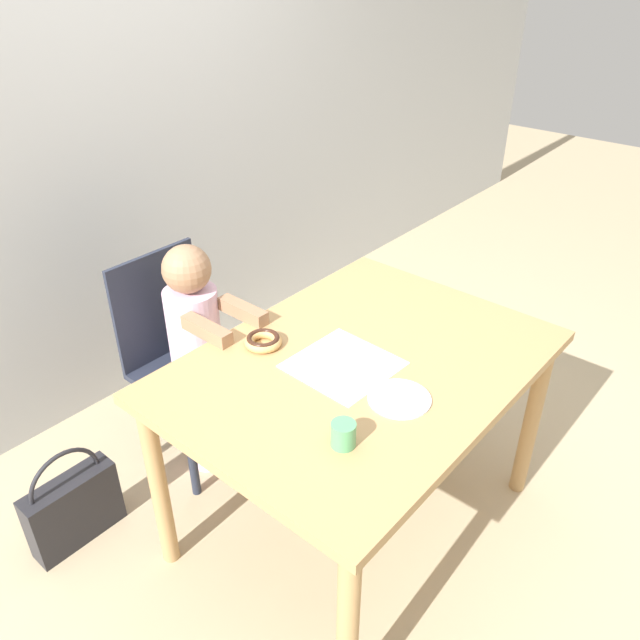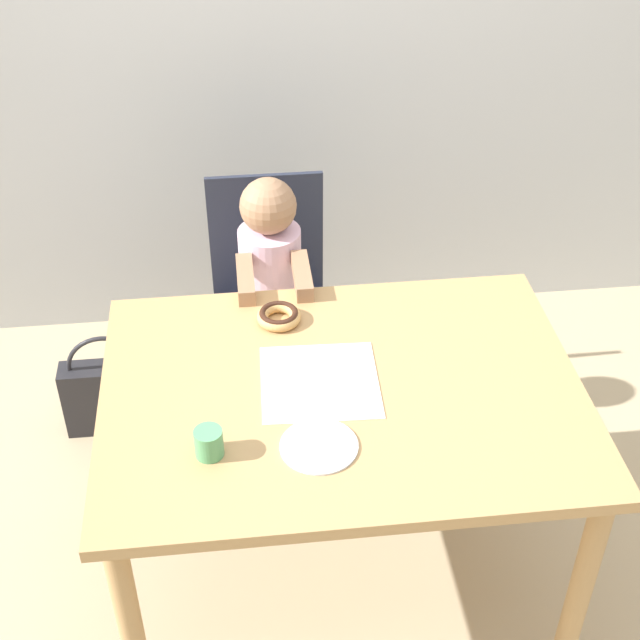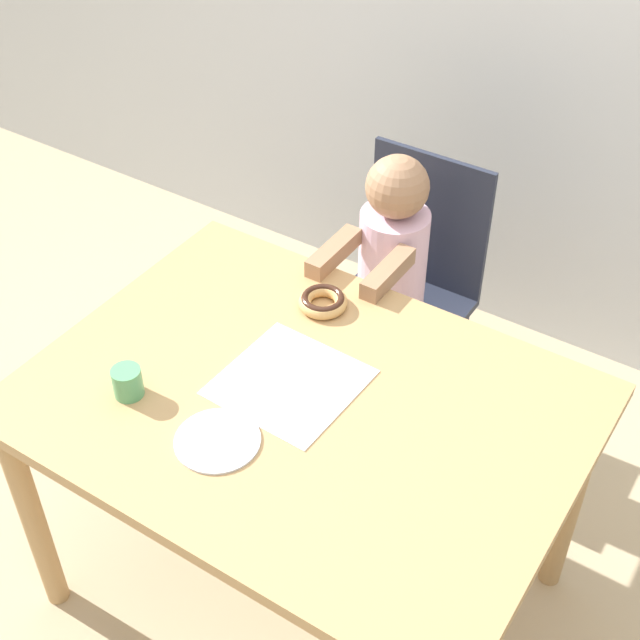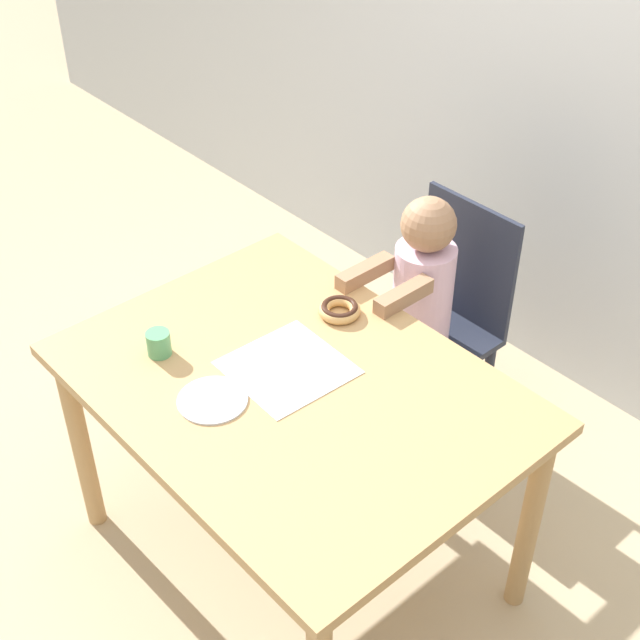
{
  "view_description": "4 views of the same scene",
  "coord_description": "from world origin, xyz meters",
  "px_view_note": "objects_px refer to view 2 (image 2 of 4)",
  "views": [
    {
      "loc": [
        -1.35,
        -0.97,
        1.92
      ],
      "look_at": [
        -0.04,
        0.14,
        0.87
      ],
      "focal_mm": 35.0,
      "sensor_mm": 36.0,
      "label": 1
    },
    {
      "loc": [
        -0.25,
        -1.73,
        2.28
      ],
      "look_at": [
        -0.04,
        0.14,
        0.87
      ],
      "focal_mm": 50.0,
      "sensor_mm": 36.0,
      "label": 2
    },
    {
      "loc": [
        0.81,
        -1.18,
        2.21
      ],
      "look_at": [
        -0.04,
        0.14,
        0.87
      ],
      "focal_mm": 50.0,
      "sensor_mm": 36.0,
      "label": 3
    },
    {
      "loc": [
        1.42,
        -1.16,
        2.36
      ],
      "look_at": [
        -0.04,
        0.14,
        0.87
      ],
      "focal_mm": 50.0,
      "sensor_mm": 36.0,
      "label": 4
    }
  ],
  "objects_px": {
    "donut": "(279,316)",
    "handbag": "(111,394)",
    "cup": "(209,443)",
    "child_figure": "(272,308)",
    "chair": "(271,303)"
  },
  "relations": [
    {
      "from": "handbag",
      "to": "donut",
      "type": "bearing_deg",
      "value": -36.31
    },
    {
      "from": "child_figure",
      "to": "donut",
      "type": "distance_m",
      "value": 0.44
    },
    {
      "from": "chair",
      "to": "cup",
      "type": "bearing_deg",
      "value": -101.55
    },
    {
      "from": "cup",
      "to": "donut",
      "type": "bearing_deg",
      "value": 68.15
    },
    {
      "from": "donut",
      "to": "handbag",
      "type": "bearing_deg",
      "value": 143.69
    },
    {
      "from": "chair",
      "to": "donut",
      "type": "relative_size",
      "value": 7.17
    },
    {
      "from": "donut",
      "to": "handbag",
      "type": "height_order",
      "value": "donut"
    },
    {
      "from": "child_figure",
      "to": "donut",
      "type": "height_order",
      "value": "child_figure"
    },
    {
      "from": "handbag",
      "to": "cup",
      "type": "xyz_separation_m",
      "value": [
        0.38,
        -0.94,
        0.63
      ]
    },
    {
      "from": "donut",
      "to": "chair",
      "type": "bearing_deg",
      "value": 90.05
    },
    {
      "from": "cup",
      "to": "handbag",
      "type": "bearing_deg",
      "value": 112.27
    },
    {
      "from": "donut",
      "to": "cup",
      "type": "bearing_deg",
      "value": -111.85
    },
    {
      "from": "donut",
      "to": "handbag",
      "type": "relative_size",
      "value": 0.31
    },
    {
      "from": "child_figure",
      "to": "handbag",
      "type": "xyz_separation_m",
      "value": [
        -0.59,
        0.06,
        -0.38
      ]
    },
    {
      "from": "chair",
      "to": "child_figure",
      "type": "bearing_deg",
      "value": -90.0
    }
  ]
}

